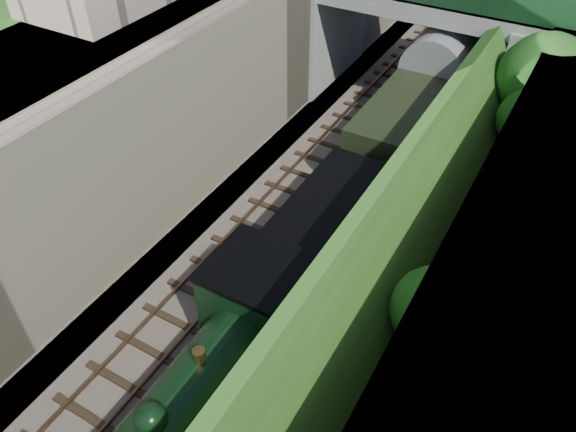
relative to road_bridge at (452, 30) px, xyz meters
The scene contains 11 objects.
trackbed 5.72m from the road_bridge, 103.28° to the right, with size 10.00×90.00×0.20m, color #473F38.
retaining_wall 7.61m from the road_bridge, 148.17° to the right, with size 1.00×90.00×7.00m, color #756B56.
street_plateau_left 10.73m from the road_bridge, 158.09° to the right, with size 6.00×90.00×7.00m, color #262628.
embankment_slope 6.20m from the road_bridge, 48.35° to the right, with size 4.48×90.00×6.36m.
track_left 6.27m from the road_bridge, 126.35° to the right, with size 2.50×90.00×0.20m.
track_right 5.54m from the road_bridge, 86.34° to the right, with size 2.50×90.00×0.20m.
road_bridge is the anchor object (origin of this frame).
tree 6.66m from the road_bridge, 41.53° to the right, with size 3.60×3.80×6.60m.
locomotive 20.74m from the road_bridge, 89.29° to the right, with size 3.10×10.22×3.83m.
tender 13.49m from the road_bridge, 88.89° to the right, with size 2.70×6.00×3.05m.
coach_front 2.15m from the road_bridge, 68.76° to the right, with size 2.90×18.00×3.70m.
Camera 1 is at (7.01, -2.30, 14.90)m, focal length 35.00 mm.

